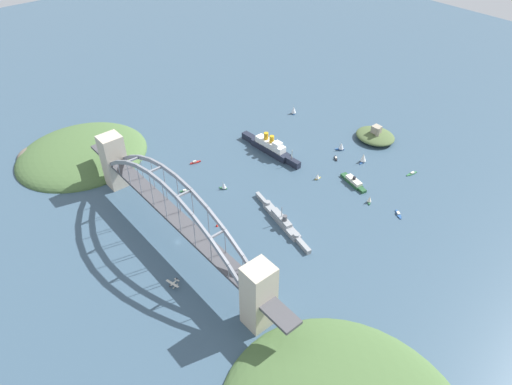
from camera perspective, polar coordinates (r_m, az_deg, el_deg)
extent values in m
plane|color=#385166|center=(370.48, -9.49, -5.90)|extent=(1400.00, 1400.00, 0.00)
cube|color=#BCB29E|center=(425.14, -16.87, 3.68)|extent=(16.24, 18.20, 49.88)
cube|color=#BCB29E|center=(297.08, 0.33, -12.50)|extent=(16.24, 18.20, 49.88)
cube|color=#47474C|center=(352.93, -9.92, -2.84)|extent=(177.18, 13.01, 2.40)
cube|color=#47474C|center=(440.54, -18.07, 4.93)|extent=(24.00, 13.01, 2.40)
cube|color=#47474C|center=(286.96, 3.02, -14.70)|extent=(24.00, 13.01, 2.40)
cube|color=gray|center=(408.94, -16.95, 3.43)|extent=(20.29, 1.80, 14.85)
cube|color=gray|center=(388.48, -16.03, 3.56)|extent=(19.99, 1.80, 12.32)
cube|color=gray|center=(369.63, -14.94, 3.37)|extent=(19.63, 1.80, 9.77)
cube|color=gray|center=(352.44, -13.66, 2.80)|extent=(19.21, 1.80, 7.18)
cube|color=gray|center=(337.04, -12.20, 1.79)|extent=(18.76, 1.80, 4.54)
cube|color=gray|center=(323.63, -10.55, 0.31)|extent=(18.76, 1.80, 4.54)
cube|color=gray|center=(312.46, -8.71, -1.67)|extent=(19.21, 1.80, 7.18)
cube|color=gray|center=(303.85, -6.70, -4.18)|extent=(19.63, 1.80, 9.77)
cube|color=gray|center=(298.16, -4.53, -7.18)|extent=(19.99, 1.80, 12.32)
cube|color=gray|center=(295.79, -2.25, -10.63)|extent=(20.29, 1.80, 14.85)
cube|color=gray|center=(412.43, -15.52, 4.05)|extent=(20.29, 1.80, 14.85)
cube|color=gray|center=(392.16, -14.53, 4.22)|extent=(19.99, 1.80, 12.32)
cube|color=gray|center=(373.48, -13.37, 4.06)|extent=(19.63, 1.80, 9.77)
cube|color=gray|center=(356.48, -12.04, 3.52)|extent=(19.21, 1.80, 7.18)
cube|color=gray|center=(341.27, -10.52, 2.56)|extent=(18.76, 1.80, 4.54)
cube|color=gray|center=(328.03, -8.82, 1.13)|extent=(18.76, 1.80, 4.54)
cube|color=gray|center=(317.01, -6.95, -0.80)|extent=(19.21, 1.80, 7.18)
cube|color=gray|center=(308.53, -4.91, -3.24)|extent=(19.63, 1.80, 9.77)
cube|color=gray|center=(302.93, -2.75, -6.18)|extent=(19.99, 1.80, 12.32)
cube|color=gray|center=(300.60, -0.48, -9.55)|extent=(20.29, 1.80, 14.85)
cube|color=gray|center=(421.24, -16.66, 3.59)|extent=(1.40, 11.71, 1.40)
cube|color=gray|center=(380.51, -14.74, 3.89)|extent=(1.40, 11.71, 1.40)
cube|color=gray|center=(346.34, -12.13, 2.77)|extent=(1.40, 11.71, 1.40)
cube|color=gray|center=(319.73, -8.78, -0.14)|extent=(1.40, 11.71, 1.40)
cube|color=gray|center=(302.70, -4.73, -5.09)|extent=(1.40, 11.71, 1.40)
cube|color=gray|center=(298.06, -0.19, -11.88)|extent=(1.40, 11.71, 1.40)
cylinder|color=gray|center=(401.34, -16.38, 2.93)|extent=(0.56, 0.56, 10.97)
cylinder|color=gray|center=(404.90, -14.93, 3.57)|extent=(0.56, 0.56, 10.97)
cylinder|color=gray|center=(384.36, -15.26, 2.30)|extent=(0.56, 0.56, 20.44)
cylinder|color=gray|center=(388.07, -13.75, 2.97)|extent=(0.56, 0.56, 20.44)
cylinder|color=gray|center=(368.37, -14.01, 1.45)|extent=(0.56, 0.56, 27.21)
cylinder|color=gray|center=(372.24, -12.45, 2.16)|extent=(0.56, 0.56, 27.21)
cylinder|color=gray|center=(353.47, -12.61, 0.35)|extent=(0.56, 0.56, 31.26)
cylinder|color=gray|center=(357.50, -11.00, 1.09)|extent=(0.56, 0.56, 31.26)
cylinder|color=gray|center=(339.78, -11.07, -1.03)|extent=(0.56, 0.56, 32.62)
cylinder|color=gray|center=(343.97, -9.42, -0.24)|extent=(0.56, 0.56, 32.62)
cylinder|color=gray|center=(327.44, -9.37, -2.70)|extent=(0.56, 0.56, 31.26)
cylinder|color=gray|center=(331.79, -7.68, -1.85)|extent=(0.56, 0.56, 31.26)
cylinder|color=gray|center=(316.63, -7.52, -4.67)|extent=(0.56, 0.56, 27.21)
cylinder|color=gray|center=(321.12, -5.80, -3.77)|extent=(0.56, 0.56, 27.21)
cylinder|color=gray|center=(307.52, -5.52, -6.95)|extent=(0.56, 0.56, 20.44)
cylinder|color=gray|center=(312.15, -3.77, -5.98)|extent=(0.56, 0.56, 20.44)
cylinder|color=gray|center=(300.33, -3.37, -9.53)|extent=(0.56, 0.56, 10.97)
cylinder|color=gray|center=(305.06, -1.61, -8.49)|extent=(0.56, 0.56, 10.97)
ellipsoid|color=#476638|center=(489.47, -20.32, 4.26)|extent=(117.35, 125.76, 26.82)
ellipsoid|color=#756B5B|center=(504.56, -25.03, 3.98)|extent=(41.07, 37.73, 14.75)
cube|color=#1E2333|center=(462.11, 1.75, 5.26)|extent=(46.88, 12.07, 6.63)
cube|color=#1E2333|center=(444.37, 4.53, 3.65)|extent=(15.72, 6.19, 6.63)
cube|color=#1E2333|center=(481.19, -0.84, 6.74)|extent=(15.77, 7.29, 6.63)
cube|color=white|center=(458.71, 1.76, 5.92)|extent=(35.21, 10.05, 5.98)
cube|color=white|center=(450.55, 2.62, 5.93)|extent=(8.00, 7.84, 3.20)
cylinder|color=gold|center=(454.25, 1.93, 6.52)|extent=(4.51, 4.51, 6.84)
cylinder|color=gold|center=(459.01, 1.24, 6.90)|extent=(4.51, 4.51, 6.84)
cylinder|color=tan|center=(440.79, 4.40, 4.64)|extent=(0.50, 0.50, 10.00)
cube|color=gray|center=(380.56, 3.10, -3.48)|extent=(49.22, 16.46, 3.91)
cube|color=gray|center=(401.75, 0.70, -0.77)|extent=(16.57, 6.28, 3.91)
cube|color=gray|center=(361.06, 5.80, -6.48)|extent=(16.69, 6.89, 3.91)
cube|color=gray|center=(378.34, 3.12, -3.10)|extent=(25.02, 10.27, 2.78)
cylinder|color=gray|center=(393.01, 1.43, -1.24)|extent=(4.86, 4.86, 2.20)
cylinder|color=gray|center=(364.85, 4.95, -5.16)|extent=(4.86, 4.86, 2.20)
cylinder|color=gray|center=(374.15, 3.15, -2.36)|extent=(0.60, 0.60, 10.00)
cylinder|color=#4C4C51|center=(372.91, 3.53, -3.12)|extent=(3.82, 3.82, 4.40)
cube|color=#23512D|center=(429.73, 11.78, 1.16)|extent=(19.68, 10.58, 2.59)
cube|color=#23512D|center=(422.56, 12.81, 0.26)|extent=(7.07, 6.05, 2.59)
cube|color=#23512D|center=(437.14, 10.78, 2.03)|extent=(7.26, 7.01, 2.59)
cube|color=beige|center=(428.14, 11.82, 1.45)|extent=(17.94, 9.24, 2.80)
cylinder|color=black|center=(426.62, 11.87, 1.73)|extent=(2.81, 2.81, 2.40)
ellipsoid|color=#4C6038|center=(497.33, 14.31, 6.69)|extent=(40.67, 36.11, 7.90)
cube|color=#9E937F|center=(493.89, 14.43, 7.37)|extent=(8.00, 8.00, 9.03)
cylinder|color=gray|center=(488.99, 14.60, 7.07)|extent=(3.60, 3.60, 9.93)
cylinder|color=#B7B7B2|center=(339.06, -9.78, -11.17)|extent=(2.19, 5.07, 0.90)
cylinder|color=#B7B7B2|center=(340.61, -10.17, -10.93)|extent=(2.19, 5.07, 0.90)
cylinder|color=black|center=(338.25, -9.80, -11.05)|extent=(0.14, 0.14, 1.24)
cylinder|color=black|center=(339.81, -10.19, -10.81)|extent=(0.14, 0.14, 1.24)
ellipsoid|color=beige|center=(338.13, -10.02, -10.80)|extent=(3.23, 8.03, 1.17)
cylinder|color=black|center=(336.59, -10.44, -11.17)|extent=(1.28, 1.06, 1.11)
cube|color=beige|center=(337.33, -10.14, -10.85)|extent=(11.19, 4.57, 0.20)
cube|color=beige|center=(339.58, -9.61, -10.43)|extent=(4.37, 2.18, 0.12)
cube|color=black|center=(338.68, -9.64, -10.29)|extent=(0.41, 1.09, 1.50)
cube|color=#2D6B3D|center=(417.05, -4.03, 0.54)|extent=(4.81, 4.26, 0.78)
cube|color=#2D6B3D|center=(417.84, -4.42, 0.60)|extent=(1.74, 1.61, 0.78)
cube|color=#2D6B3D|center=(416.28, -3.64, 0.48)|extent=(1.85, 1.76, 0.78)
cylinder|color=tan|center=(415.00, -4.10, 0.93)|extent=(0.16, 0.16, 6.30)
cone|color=white|center=(414.85, -3.92, 0.87)|extent=(5.69, 5.69, 5.04)
cube|color=#2D6B3D|center=(416.95, -8.57, 0.15)|extent=(5.39, 6.08, 0.97)
cube|color=#2D6B3D|center=(416.57, -8.04, 0.17)|extent=(2.21, 2.34, 0.97)
cube|color=#2D6B3D|center=(417.37, -9.09, 0.13)|extent=(2.42, 2.49, 0.97)
cube|color=beige|center=(416.37, -8.68, 0.26)|extent=(3.27, 3.47, 1.17)
cube|color=#234C8C|center=(474.87, 10.16, 5.21)|extent=(5.39, 5.62, 0.93)
cube|color=#234C8C|center=(474.35, 9.73, 5.22)|extent=(2.01, 2.06, 0.93)
cube|color=#234C8C|center=(475.42, 10.59, 5.19)|extent=(2.17, 2.20, 0.93)
cylinder|color=tan|center=(472.44, 10.17, 5.66)|extent=(0.16, 0.16, 7.92)
cone|color=white|center=(472.89, 10.35, 5.61)|extent=(6.98, 6.98, 6.33)
cube|color=#B2231E|center=(451.78, -7.38, 3.65)|extent=(3.55, 6.73, 1.21)
cube|color=#B2231E|center=(452.84, -6.87, 3.79)|extent=(1.61, 2.35, 1.21)
cube|color=#B2231E|center=(450.75, -7.89, 3.51)|extent=(1.83, 2.41, 1.21)
cube|color=beige|center=(450.88, -7.48, 3.76)|extent=(2.37, 3.52, 1.31)
cube|color=#2D6B3D|center=(456.63, 18.41, 2.17)|extent=(3.87, 7.60, 0.83)
cube|color=#2D6B3D|center=(453.47, 17.99, 2.00)|extent=(1.85, 2.63, 0.83)
cube|color=#2D6B3D|center=(459.82, 18.83, 2.35)|extent=(2.13, 2.68, 0.83)
cube|color=beige|center=(456.69, 18.52, 2.31)|extent=(2.71, 3.94, 1.11)
cube|color=#234C8C|center=(460.33, 12.81, 3.64)|extent=(3.50, 6.29, 0.84)
cube|color=#234C8C|center=(457.28, 12.58, 3.42)|extent=(1.43, 2.15, 0.84)
cube|color=#234C8C|center=(463.40, 13.03, 3.86)|extent=(1.63, 2.20, 0.84)
cylinder|color=tan|center=(457.16, 12.86, 4.13)|extent=(0.16, 0.16, 9.31)
cone|color=white|center=(458.76, 12.95, 4.18)|extent=(6.49, 6.49, 7.45)
cube|color=#234C8C|center=(405.92, 16.95, -2.58)|extent=(7.05, 6.05, 0.85)
cube|color=#234C8C|center=(402.85, 17.15, -2.99)|extent=(2.69, 2.50, 0.85)
cube|color=#234C8C|center=(409.01, 16.75, -2.17)|extent=(2.86, 2.75, 0.85)
cube|color=beige|center=(405.88, 16.93, -2.39)|extent=(3.99, 3.70, 1.11)
cube|color=#2D6B3D|center=(411.68, 13.60, -1.19)|extent=(4.04, 4.15, 0.97)
cube|color=#2D6B3D|center=(409.68, 13.62, -1.42)|extent=(1.51, 1.53, 0.97)
cube|color=#2D6B3D|center=(413.68, 13.57, -0.97)|extent=(1.64, 1.65, 0.97)
cylinder|color=tan|center=(409.13, 13.67, -0.82)|extent=(0.16, 0.16, 6.47)
cone|color=silver|center=(410.21, 13.66, -0.75)|extent=(5.02, 5.02, 5.18)
cube|color=#234C8C|center=(533.73, 4.57, 9.66)|extent=(5.98, 5.32, 0.73)
cube|color=#234C8C|center=(537.07, 4.53, 9.86)|extent=(2.16, 1.99, 0.73)
cube|color=#234C8C|center=(530.40, 4.62, 9.46)|extent=(2.28, 2.15, 0.73)
cylinder|color=tan|center=(531.88, 4.59, 10.14)|extent=(0.16, 0.16, 8.86)
cone|color=white|center=(530.62, 4.61, 10.01)|extent=(7.39, 7.39, 7.09)
cube|color=black|center=(460.33, 9.69, 4.13)|extent=(5.21, 4.81, 1.27)
cube|color=black|center=(463.04, 9.63, 4.36)|extent=(2.03, 1.96, 1.27)
cube|color=black|center=(457.62, 9.75, 3.89)|extent=(2.18, 2.14, 1.27)
cube|color=beige|center=(459.15, 9.71, 4.21)|extent=(3.01, 2.90, 1.14)
cube|color=gold|center=(431.26, 7.54, 1.71)|extent=(2.24, 4.12, 0.82)
cube|color=gold|center=(432.77, 7.80, 1.83)|extent=(0.97, 1.39, 0.82)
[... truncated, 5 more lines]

